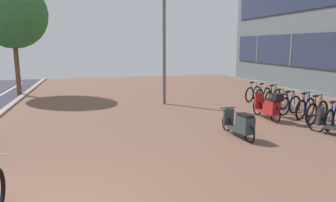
# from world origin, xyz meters

# --- Properties ---
(bicycle_rack_02) EXTENTS (1.20, 0.68, 0.95)m
(bicycle_rack_02) POSITION_xyz_m (8.10, 3.36, 0.34)
(bicycle_rack_02) COLOR black
(bicycle_rack_02) RESTS_ON ground
(bicycle_rack_03) EXTENTS (1.36, 0.65, 1.03)m
(bicycle_rack_03) POSITION_xyz_m (8.09, 4.05, 0.36)
(bicycle_rack_03) COLOR black
(bicycle_rack_03) RESTS_ON ground
(bicycle_rack_04) EXTENTS (1.26, 0.65, 1.00)m
(bicycle_rack_04) POSITION_xyz_m (8.19, 4.74, 0.35)
(bicycle_rack_04) COLOR black
(bicycle_rack_04) RESTS_ON ground
(bicycle_rack_05) EXTENTS (1.29, 0.56, 0.96)m
(bicycle_rack_05) POSITION_xyz_m (8.05, 5.43, 0.34)
(bicycle_rack_05) COLOR black
(bicycle_rack_05) RESTS_ON ground
(bicycle_rack_06) EXTENTS (1.17, 0.60, 0.93)m
(bicycle_rack_06) POSITION_xyz_m (8.11, 6.12, 0.33)
(bicycle_rack_06) COLOR black
(bicycle_rack_06) RESTS_ON ground
(bicycle_rack_07) EXTENTS (1.25, 0.79, 1.01)m
(bicycle_rack_07) POSITION_xyz_m (8.25, 6.81, 0.35)
(bicycle_rack_07) COLOR black
(bicycle_rack_07) RESTS_ON ground
(bicycle_rack_08) EXTENTS (1.23, 0.77, 0.99)m
(bicycle_rack_08) POSITION_xyz_m (8.21, 7.49, 0.35)
(bicycle_rack_08) COLOR black
(bicycle_rack_08) RESTS_ON ground
(bicycle_rack_09) EXTENTS (1.18, 0.70, 0.96)m
(bicycle_rack_09) POSITION_xyz_m (8.12, 8.18, 0.34)
(bicycle_rack_09) COLOR black
(bicycle_rack_09) RESTS_ON ground
(scooter_near) EXTENTS (0.52, 1.66, 0.76)m
(scooter_near) POSITION_xyz_m (4.87, 3.20, 0.38)
(scooter_near) COLOR black
(scooter_near) RESTS_ON ground
(scooter_far) EXTENTS (0.52, 1.74, 1.01)m
(scooter_far) POSITION_xyz_m (6.81, 4.84, 0.46)
(scooter_far) COLOR black
(scooter_far) RESTS_ON ground
(lamp_post) EXTENTS (0.20, 0.52, 5.57)m
(lamp_post) POSITION_xyz_m (3.98, 8.46, 3.10)
(lamp_post) COLOR slate
(lamp_post) RESTS_ON ground
(street_tree) EXTENTS (3.33, 3.33, 5.67)m
(street_tree) POSITION_xyz_m (-2.65, 12.56, 4.00)
(street_tree) COLOR brown
(street_tree) RESTS_ON ground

